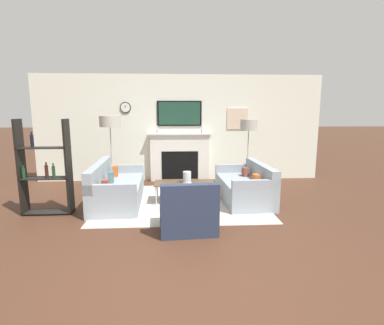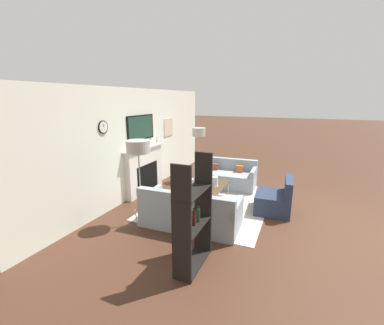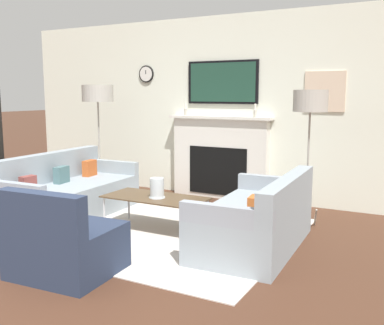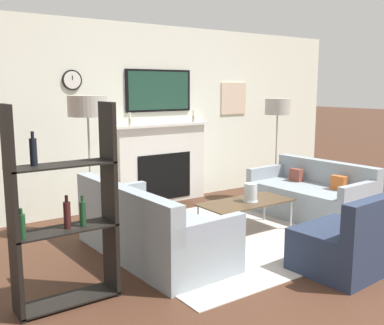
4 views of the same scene
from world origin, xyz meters
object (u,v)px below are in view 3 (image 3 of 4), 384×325
at_px(couch_right, 257,221).
at_px(floor_lamp_left, 98,95).
at_px(armchair, 64,245).
at_px(hurricane_candle, 157,189).
at_px(couch_left, 67,194).
at_px(floor_lamp_right, 310,103).
at_px(coffee_table, 155,199).

bearing_deg(couch_right, floor_lamp_left, 161.36).
height_order(armchair, hurricane_candle, armchair).
bearing_deg(armchair, couch_left, 133.01).
xyz_separation_m(hurricane_candle, floor_lamp_right, (1.44, 0.99, 0.96)).
distance_m(armchair, floor_lamp_right, 3.07).
bearing_deg(floor_lamp_left, coffee_table, -30.91).
distance_m(couch_left, floor_lamp_right, 3.22).
bearing_deg(coffee_table, armchair, -90.04).
distance_m(couch_left, coffee_table, 1.36).
height_order(armchair, floor_lamp_right, floor_lamp_right).
bearing_deg(armchair, hurricane_candle, 88.11).
height_order(couch_left, hurricane_candle, couch_left).
xyz_separation_m(armchair, floor_lamp_right, (1.49, 2.41, 1.19)).
distance_m(armchair, coffee_table, 1.45).
xyz_separation_m(couch_left, floor_lamp_left, (-0.25, 0.96, 1.27)).
height_order(couch_left, floor_lamp_right, floor_lamp_right).
xyz_separation_m(couch_right, floor_lamp_right, (0.26, 0.96, 1.18)).
height_order(couch_right, armchair, armchair).
bearing_deg(couch_right, floor_lamp_right, 74.73).
bearing_deg(couch_left, floor_lamp_right, 18.64).
height_order(hurricane_candle, floor_lamp_right, floor_lamp_right).
bearing_deg(armchair, floor_lamp_right, 58.27).
relative_size(armchair, hurricane_candle, 3.87).
bearing_deg(couch_right, armchair, -130.22).
relative_size(floor_lamp_left, floor_lamp_right, 1.05).
distance_m(armchair, hurricane_candle, 1.43).
distance_m(couch_left, hurricane_candle, 1.42).
distance_m(armchair, floor_lamp_left, 3.17).
distance_m(couch_right, hurricane_candle, 1.20).
xyz_separation_m(couch_left, hurricane_candle, (1.40, -0.04, 0.22)).
xyz_separation_m(hurricane_candle, floor_lamp_left, (-1.65, 0.99, 1.05)).
relative_size(couch_left, armchair, 2.19).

